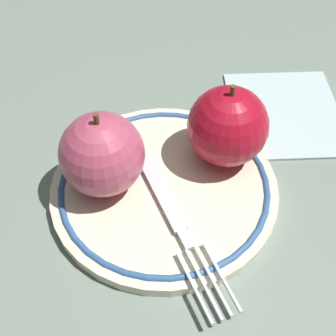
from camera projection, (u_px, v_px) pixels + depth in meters
ground_plane at (161, 187)px, 0.45m from camera, size 2.00×2.00×0.00m
plate at (168, 186)px, 0.44m from camera, size 0.21×0.21×0.01m
apple_red_whole at (102, 154)px, 0.41m from camera, size 0.08×0.08×0.09m
apple_second_whole at (229, 128)px, 0.43m from camera, size 0.08×0.08×0.09m
fork at (174, 218)px, 0.41m from camera, size 0.03×0.19×0.00m
napkin_folded at (285, 112)px, 0.52m from camera, size 0.16×0.17×0.01m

